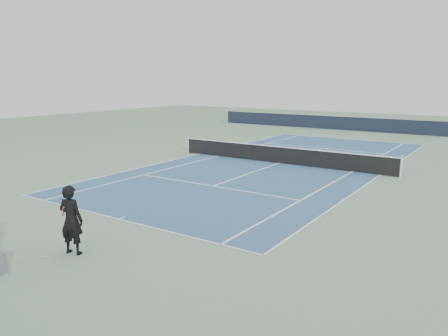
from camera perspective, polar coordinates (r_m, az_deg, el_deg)
The scene contains 6 objects.
ground at distance 24.40m, azimuth 7.21°, elevation 0.62°, with size 80.00×80.00×0.00m, color gray.
court_surface at distance 24.40m, azimuth 7.21°, elevation 0.63°, with size 10.97×23.77×0.01m, color #386085.
tennis_net at distance 24.31m, azimuth 7.24°, elevation 1.79°, with size 12.90×0.10×1.07m.
windscreen_far at distance 40.97m, azimuth 18.55°, elevation 5.36°, with size 30.00×0.25×1.20m, color black.
tennis_player at distance 12.27m, azimuth -19.33°, elevation -6.40°, with size 0.86×0.67×1.88m.
tennis_ball at distance 12.54m, azimuth -22.42°, elevation -10.64°, with size 0.07×0.07×0.07m, color #C0D52B.
Camera 1 is at (10.62, -21.48, 4.58)m, focal length 35.00 mm.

